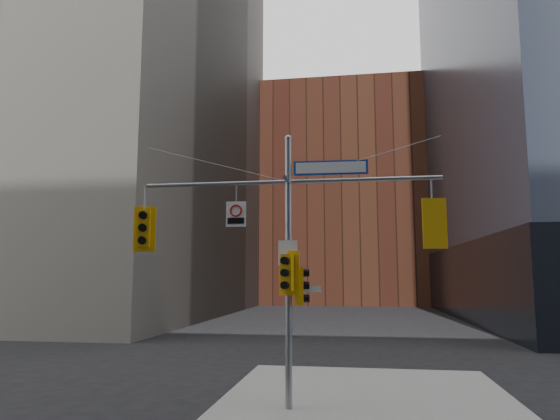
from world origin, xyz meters
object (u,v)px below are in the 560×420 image
(street_sign_blade, at_px, (331,168))
(traffic_light_pole_front, at_px, (287,273))
(traffic_light_west_arm, at_px, (144,228))
(regulatory_sign_arm, at_px, (236,213))
(signal_assembly, at_px, (288,241))
(traffic_light_pole_side, at_px, (301,285))
(traffic_light_east_arm, at_px, (433,224))

(street_sign_blade, bearing_deg, traffic_light_pole_front, -168.73)
(traffic_light_west_arm, relative_size, regulatory_sign_arm, 1.87)
(signal_assembly, relative_size, traffic_light_pole_side, 8.06)
(traffic_light_east_arm, height_order, traffic_light_pole_front, traffic_light_east_arm)
(traffic_light_pole_front, relative_size, street_sign_blade, 0.58)
(traffic_light_west_arm, xyz_separation_m, traffic_light_east_arm, (7.78, -0.01, 0.00))
(traffic_light_pole_front, bearing_deg, regulatory_sign_arm, -177.95)
(traffic_light_west_arm, bearing_deg, traffic_light_pole_front, -18.46)
(traffic_light_pole_front, distance_m, street_sign_blade, 3.02)
(regulatory_sign_arm, bearing_deg, street_sign_blade, 0.10)
(signal_assembly, xyz_separation_m, regulatory_sign_arm, (-1.43, -0.02, 0.75))
(traffic_light_west_arm, relative_size, street_sign_blade, 0.65)
(signal_assembly, distance_m, traffic_light_pole_side, 1.22)
(traffic_light_west_arm, relative_size, traffic_light_pole_front, 1.11)
(traffic_light_west_arm, height_order, traffic_light_east_arm, traffic_light_west_arm)
(signal_assembly, bearing_deg, traffic_light_west_arm, 179.82)
(traffic_light_east_arm, xyz_separation_m, traffic_light_pole_side, (-3.39, 0.01, -1.56))
(traffic_light_east_arm, distance_m, regulatory_sign_arm, 5.15)
(traffic_light_west_arm, distance_m, traffic_light_east_arm, 7.78)
(traffic_light_west_arm, bearing_deg, traffic_light_east_arm, -14.61)
(traffic_light_pole_side, height_order, street_sign_blade, street_sign_blade)
(traffic_light_west_arm, height_order, traffic_light_pole_side, traffic_light_west_arm)
(signal_assembly, distance_m, traffic_light_pole_front, 0.89)
(signal_assembly, height_order, traffic_light_west_arm, signal_assembly)
(signal_assembly, xyz_separation_m, traffic_light_pole_side, (0.32, 0.01, -1.18))
(traffic_light_pole_side, bearing_deg, traffic_light_pole_front, 124.49)
(traffic_light_pole_front, bearing_deg, traffic_light_west_arm, -172.09)
(traffic_light_west_arm, xyz_separation_m, regulatory_sign_arm, (2.64, -0.03, 0.37))
(street_sign_blade, bearing_deg, traffic_light_west_arm, 177.76)
(signal_assembly, bearing_deg, traffic_light_pole_front, -89.76)
(traffic_light_east_arm, xyz_separation_m, regulatory_sign_arm, (-5.14, -0.02, 0.37))
(traffic_light_east_arm, height_order, street_sign_blade, street_sign_blade)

